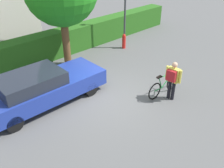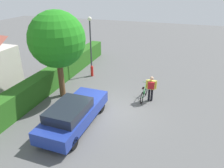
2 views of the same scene
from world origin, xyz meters
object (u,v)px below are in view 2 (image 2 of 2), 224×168
(bicycle, at_px, (144,93))
(fire_hydrant, at_px, (92,71))
(person_rider, at_px, (151,87))
(tree_kerbside, at_px, (57,40))
(parked_car_near, at_px, (74,113))
(street_lamp, at_px, (90,39))

(bicycle, distance_m, fire_hydrant, 4.91)
(person_rider, height_order, fire_hydrant, person_rider)
(bicycle, bearing_deg, tree_kerbside, 103.52)
(parked_car_near, height_order, tree_kerbside, tree_kerbside)
(person_rider, xyz_separation_m, street_lamp, (2.45, 4.79, 1.84))
(bicycle, relative_size, tree_kerbside, 0.35)
(parked_car_near, relative_size, person_rider, 2.96)
(bicycle, height_order, fire_hydrant, bicycle)
(person_rider, height_order, tree_kerbside, tree_kerbside)
(parked_car_near, xyz_separation_m, street_lamp, (6.08, 1.73, 2.06))
(street_lamp, xyz_separation_m, tree_kerbside, (-3.51, 0.42, 0.71))
(parked_car_near, distance_m, street_lamp, 6.65)
(street_lamp, bearing_deg, bicycle, -118.12)
(fire_hydrant, bearing_deg, tree_kerbside, 172.25)
(parked_car_near, xyz_separation_m, fire_hydrant, (6.00, 1.68, -0.28))
(parked_car_near, xyz_separation_m, tree_kerbside, (2.56, 2.15, 2.78))
(bicycle, xyz_separation_m, person_rider, (-0.10, -0.39, 0.54))
(fire_hydrant, bearing_deg, street_lamp, 33.85)
(street_lamp, bearing_deg, parked_car_near, -164.12)
(street_lamp, bearing_deg, person_rider, -117.10)
(street_lamp, relative_size, tree_kerbside, 0.84)
(parked_car_near, distance_m, bicycle, 4.59)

